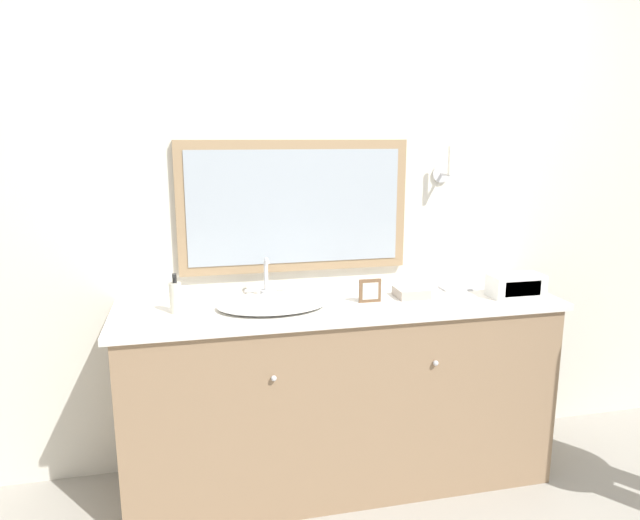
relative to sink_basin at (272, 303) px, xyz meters
The scene contains 9 objects.
ground_plane 1.03m from the sink_basin, 43.17° to the right, with size 14.00×14.00×0.00m, color #9E998E.
wall_back 0.58m from the sink_basin, 47.15° to the left, with size 8.00×0.18×2.55m.
vanity_counter 0.57m from the sink_basin, ahead, with size 2.04×0.59×0.91m.
sink_basin is the anchor object (origin of this frame).
soap_bottle 0.42m from the sink_basin, behind, with size 0.05×0.05×0.18m.
appliance_box 1.16m from the sink_basin, ahead, with size 0.26×0.13×0.11m.
picture_frame 0.45m from the sink_basin, ahead, with size 0.10×0.01×0.11m.
hand_towel_near_sink 0.67m from the sink_basin, ahead, with size 0.15×0.14×0.04m.
metal_tray 0.94m from the sink_basin, ahead, with size 0.15×0.09×0.01m.
Camera 1 is at (-0.66, -2.13, 1.66)m, focal length 32.00 mm.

